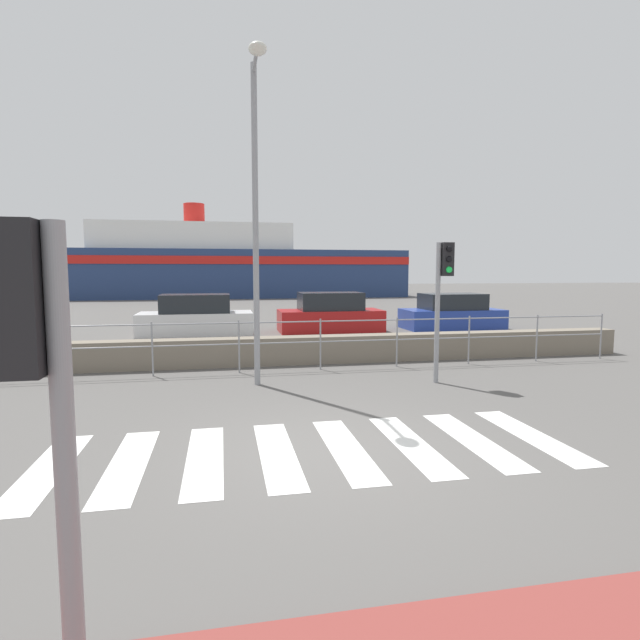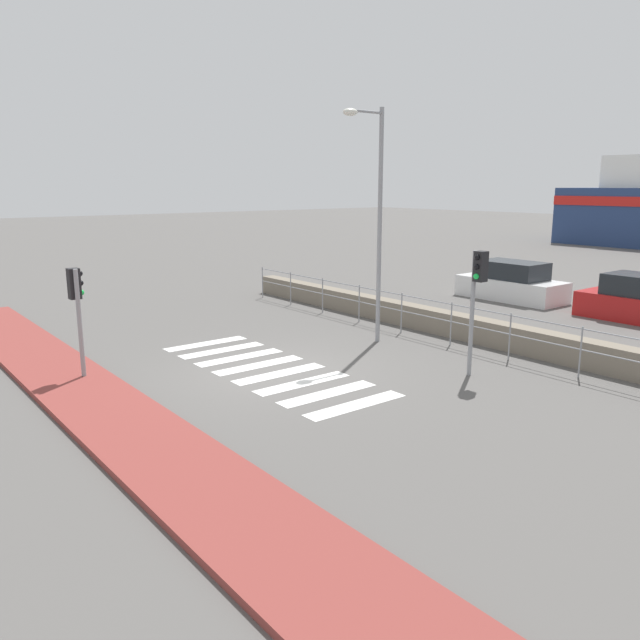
{
  "view_description": "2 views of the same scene",
  "coord_description": "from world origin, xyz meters",
  "px_view_note": "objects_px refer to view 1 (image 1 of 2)",
  "views": [
    {
      "loc": [
        -1.31,
        -6.14,
        2.32
      ],
      "look_at": [
        0.3,
        2.0,
        1.5
      ],
      "focal_mm": 28.0,
      "sensor_mm": 36.0,
      "label": 1
    },
    {
      "loc": [
        11.82,
        -7.89,
        4.32
      ],
      "look_at": [
        0.51,
        1.0,
        1.2
      ],
      "focal_mm": 35.0,
      "sensor_mm": 36.0,
      "label": 2
    }
  ],
  "objects_px": {
    "parked_car_red": "(330,315)",
    "parked_car_blue": "(452,314)",
    "traffic_light_near": "(35,373)",
    "ferry_boat": "(228,267)",
    "parked_car_white": "(196,317)",
    "traffic_light_far": "(443,280)",
    "streetlamp": "(256,188)"
  },
  "relations": [
    {
      "from": "streetlamp",
      "to": "traffic_light_near",
      "type": "bearing_deg",
      "value": -101.42
    },
    {
      "from": "parked_car_red",
      "to": "parked_car_blue",
      "type": "distance_m",
      "value": 5.04
    },
    {
      "from": "streetlamp",
      "to": "traffic_light_far",
      "type": "bearing_deg",
      "value": -4.54
    },
    {
      "from": "traffic_light_near",
      "to": "parked_car_red",
      "type": "bearing_deg",
      "value": 73.24
    },
    {
      "from": "parked_car_white",
      "to": "traffic_light_near",
      "type": "bearing_deg",
      "value": -89.54
    },
    {
      "from": "traffic_light_far",
      "to": "streetlamp",
      "type": "relative_size",
      "value": 0.46
    },
    {
      "from": "traffic_light_near",
      "to": "parked_car_red",
      "type": "height_order",
      "value": "traffic_light_near"
    },
    {
      "from": "traffic_light_near",
      "to": "parked_car_blue",
      "type": "relative_size",
      "value": 0.64
    },
    {
      "from": "streetlamp",
      "to": "parked_car_white",
      "type": "xyz_separation_m",
      "value": [
        -1.64,
        8.83,
        -3.29
      ]
    },
    {
      "from": "parked_car_white",
      "to": "parked_car_red",
      "type": "distance_m",
      "value": 5.04
    },
    {
      "from": "traffic_light_near",
      "to": "parked_car_white",
      "type": "height_order",
      "value": "traffic_light_near"
    },
    {
      "from": "traffic_light_near",
      "to": "parked_car_red",
      "type": "xyz_separation_m",
      "value": [
        4.91,
        16.29,
        -1.23
      ]
    },
    {
      "from": "parked_car_white",
      "to": "ferry_boat",
      "type": "bearing_deg",
      "value": 86.74
    },
    {
      "from": "parked_car_blue",
      "to": "parked_car_white",
      "type": "bearing_deg",
      "value": 180.0
    },
    {
      "from": "streetlamp",
      "to": "parked_car_white",
      "type": "relative_size",
      "value": 1.55
    },
    {
      "from": "streetlamp",
      "to": "ferry_boat",
      "type": "height_order",
      "value": "ferry_boat"
    },
    {
      "from": "parked_car_white",
      "to": "streetlamp",
      "type": "bearing_deg",
      "value": -79.51
    },
    {
      "from": "traffic_light_near",
      "to": "parked_car_white",
      "type": "distance_m",
      "value": 16.34
    },
    {
      "from": "ferry_boat",
      "to": "parked_car_blue",
      "type": "xyz_separation_m",
      "value": [
        8.54,
        -27.07,
        -2.11
      ]
    },
    {
      "from": "streetlamp",
      "to": "ferry_boat",
      "type": "distance_m",
      "value": 35.93
    },
    {
      "from": "traffic_light_near",
      "to": "traffic_light_far",
      "type": "distance_m",
      "value": 8.89
    },
    {
      "from": "parked_car_white",
      "to": "parked_car_red",
      "type": "bearing_deg",
      "value": 0.0
    },
    {
      "from": "traffic_light_near",
      "to": "parked_car_white",
      "type": "bearing_deg",
      "value": 90.46
    },
    {
      "from": "traffic_light_near",
      "to": "ferry_boat",
      "type": "bearing_deg",
      "value": 88.14
    },
    {
      "from": "streetlamp",
      "to": "parked_car_blue",
      "type": "bearing_deg",
      "value": 46.3
    },
    {
      "from": "ferry_boat",
      "to": "traffic_light_far",
      "type": "bearing_deg",
      "value": -83.91
    },
    {
      "from": "streetlamp",
      "to": "parked_car_white",
      "type": "distance_m",
      "value": 9.57
    },
    {
      "from": "traffic_light_near",
      "to": "streetlamp",
      "type": "xyz_separation_m",
      "value": [
        1.51,
        7.46,
        2.05
      ]
    },
    {
      "from": "ferry_boat",
      "to": "parked_car_red",
      "type": "height_order",
      "value": "ferry_boat"
    },
    {
      "from": "parked_car_red",
      "to": "parked_car_blue",
      "type": "bearing_deg",
      "value": -0.0
    },
    {
      "from": "parked_car_red",
      "to": "parked_car_blue",
      "type": "xyz_separation_m",
      "value": [
        5.04,
        -0.0,
        -0.04
      ]
    },
    {
      "from": "traffic_light_far",
      "to": "ferry_boat",
      "type": "relative_size",
      "value": 0.1
    }
  ]
}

